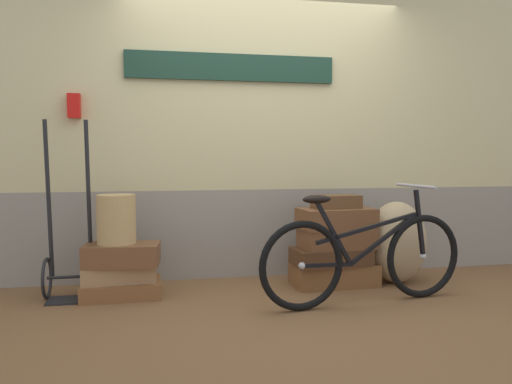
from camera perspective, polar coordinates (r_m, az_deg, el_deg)
The scene contains 14 objects.
ground at distance 3.99m, azimuth 3.32°, elevation -12.39°, with size 10.14×5.20×0.06m, color brown.
station_building at distance 4.66m, azimuth 0.91°, elevation 7.27°, with size 8.14×0.74×2.71m.
suitcase_0 at distance 4.15m, azimuth -14.99°, elevation -10.54°, with size 0.60×0.40×0.12m, color brown.
suitcase_1 at distance 4.14m, azimuth -15.25°, elevation -8.77°, with size 0.55×0.35×0.13m, color #9E754C.
suitcase_2 at distance 4.05m, azimuth -14.96°, elevation -6.87°, with size 0.56×0.32×0.17m, color brown.
suitcase_3 at distance 4.40m, azimuth 8.82°, elevation -9.17°, with size 0.70×0.38×0.19m, color brown.
suitcase_4 at distance 4.31m, azimuth 8.50°, elevation -7.21°, with size 0.64×0.34×0.14m, color #4C2D19.
suitcase_5 at distance 4.32m, azimuth 9.12°, elevation -5.17°, with size 0.60×0.36×0.16m, color brown.
suitcase_6 at distance 4.29m, azimuth 9.10°, elevation -2.99°, with size 0.62×0.35×0.17m, color brown.
suitcase_7 at distance 4.29m, azimuth 9.08°, elevation -1.09°, with size 0.39×0.21×0.11m, color brown.
wicker_basket at distance 4.04m, azimuth -15.57°, elevation -2.99°, with size 0.30×0.30×0.38m, color tan.
luggage_trolley at distance 4.18m, azimuth -20.35°, elevation -7.08°, with size 0.38×0.38×1.38m.
burlap_sack at distance 4.55m, azimuth 15.62°, elevation -5.51°, with size 0.53×0.45×0.71m, color tan.
bicycle at distance 3.84m, azimuth 12.22°, elevation -7.29°, with size 1.67×0.46×0.89m.
Camera 1 is at (-0.96, -3.70, 1.10)m, focal length 35.25 mm.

